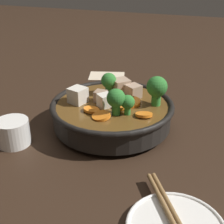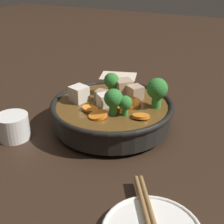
# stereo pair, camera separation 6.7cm
# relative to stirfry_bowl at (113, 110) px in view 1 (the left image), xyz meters

# --- Properties ---
(ground_plane) EXTENTS (3.00, 3.00, 0.00)m
(ground_plane) POSITION_rel_stirfry_bowl_xyz_m (0.00, 0.00, -0.04)
(ground_plane) COLOR black
(stirfry_bowl) EXTENTS (0.27, 0.27, 0.12)m
(stirfry_bowl) POSITION_rel_stirfry_bowl_xyz_m (0.00, 0.00, 0.00)
(stirfry_bowl) COLOR black
(stirfry_bowl) RESTS_ON ground_plane
(tea_cup) EXTENTS (0.07, 0.07, 0.05)m
(tea_cup) POSITION_rel_stirfry_bowl_xyz_m (0.17, 0.13, -0.01)
(tea_cup) COLOR white
(tea_cup) RESTS_ON ground_plane
(napkin) EXTENTS (0.13, 0.10, 0.00)m
(napkin) POSITION_rel_stirfry_bowl_xyz_m (0.12, -0.30, -0.04)
(napkin) COLOR beige
(napkin) RESTS_ON ground_plane
(chopsticks_pair) EXTENTS (0.12, 0.19, 0.01)m
(chopsticks_pair) POSITION_rel_stirfry_bowl_xyz_m (-0.18, 0.25, -0.02)
(chopsticks_pair) COLOR olive
(chopsticks_pair) RESTS_ON side_saucer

